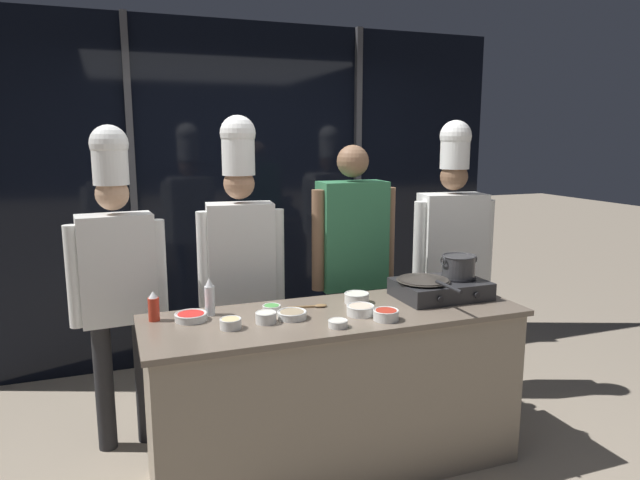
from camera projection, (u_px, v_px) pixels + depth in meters
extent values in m
plane|color=gray|center=(336.00, 466.00, 3.19)|extent=(24.00, 24.00, 0.00)
cube|color=black|center=(252.00, 194.00, 4.65)|extent=(4.33, 0.04, 2.70)
cube|color=#47474C|center=(134.00, 199.00, 4.29)|extent=(0.05, 0.05, 2.70)
cube|color=#47474C|center=(357.00, 191.00, 4.92)|extent=(0.05, 0.05, 2.70)
cube|color=gray|center=(336.00, 394.00, 3.11)|extent=(1.97, 0.64, 0.86)
cube|color=#756656|center=(336.00, 315.00, 3.03)|extent=(2.03, 0.67, 0.03)
cube|color=#28282B|center=(440.00, 289.00, 3.31)|extent=(0.51, 0.36, 0.10)
cylinder|color=black|center=(423.00, 281.00, 3.26)|extent=(0.20, 0.20, 0.01)
cylinder|color=black|center=(441.00, 299.00, 3.09)|extent=(0.03, 0.01, 0.03)
cylinder|color=black|center=(458.00, 278.00, 3.34)|extent=(0.20, 0.20, 0.01)
cylinder|color=black|center=(477.00, 295.00, 3.17)|extent=(0.03, 0.01, 0.03)
cylinder|color=#38332D|center=(423.00, 280.00, 3.26)|extent=(0.29, 0.29, 0.01)
cone|color=#38332D|center=(423.00, 277.00, 3.25)|extent=(0.31, 0.31, 0.04)
cylinder|color=black|center=(449.00, 287.00, 3.01)|extent=(0.02, 0.23, 0.02)
cylinder|color=#333335|center=(459.00, 266.00, 3.33)|extent=(0.19, 0.19, 0.12)
torus|color=#333335|center=(459.00, 256.00, 3.31)|extent=(0.19, 0.19, 0.01)
torus|color=#333335|center=(443.00, 261.00, 3.28)|extent=(0.01, 0.05, 0.05)
torus|color=#333335|center=(474.00, 259.00, 3.36)|extent=(0.01, 0.05, 0.05)
cylinder|color=white|center=(210.00, 301.00, 2.98)|extent=(0.05, 0.05, 0.16)
cone|color=white|center=(209.00, 282.00, 2.96)|extent=(0.04, 0.04, 0.04)
cylinder|color=red|center=(154.00, 309.00, 2.88)|extent=(0.06, 0.06, 0.12)
cone|color=white|center=(153.00, 295.00, 2.87)|extent=(0.05, 0.05, 0.03)
cylinder|color=white|center=(266.00, 318.00, 2.86)|extent=(0.10, 0.10, 0.05)
torus|color=white|center=(266.00, 313.00, 2.85)|extent=(0.11, 0.11, 0.01)
cylinder|color=silver|center=(266.00, 315.00, 2.85)|extent=(0.09, 0.09, 0.03)
cylinder|color=white|center=(386.00, 315.00, 2.90)|extent=(0.13, 0.13, 0.05)
torus|color=white|center=(386.00, 310.00, 2.90)|extent=(0.13, 0.13, 0.01)
cylinder|color=#B22D1E|center=(386.00, 313.00, 2.90)|extent=(0.11, 0.11, 0.03)
cylinder|color=white|center=(292.00, 315.00, 2.93)|extent=(0.15, 0.15, 0.04)
torus|color=white|center=(292.00, 312.00, 2.92)|extent=(0.15, 0.15, 0.01)
cylinder|color=#9E896B|center=(292.00, 313.00, 2.93)|extent=(0.12, 0.12, 0.02)
cylinder|color=white|center=(272.00, 309.00, 3.03)|extent=(0.10, 0.10, 0.04)
torus|color=white|center=(272.00, 306.00, 3.02)|extent=(0.10, 0.10, 0.01)
cylinder|color=#4C9E47|center=(272.00, 307.00, 3.03)|extent=(0.08, 0.08, 0.02)
cylinder|color=white|center=(357.00, 298.00, 3.20)|extent=(0.14, 0.14, 0.05)
torus|color=white|center=(357.00, 294.00, 3.20)|extent=(0.14, 0.14, 0.01)
cylinder|color=silver|center=(357.00, 296.00, 3.20)|extent=(0.11, 0.11, 0.03)
cylinder|color=white|center=(360.00, 310.00, 2.99)|extent=(0.14, 0.14, 0.05)
torus|color=white|center=(361.00, 306.00, 2.98)|extent=(0.15, 0.15, 0.01)
cylinder|color=beige|center=(361.00, 308.00, 2.98)|extent=(0.12, 0.12, 0.03)
cylinder|color=white|center=(231.00, 324.00, 2.77)|extent=(0.10, 0.10, 0.05)
torus|color=white|center=(230.00, 319.00, 2.77)|extent=(0.11, 0.11, 0.01)
cylinder|color=#E0C689|center=(231.00, 321.00, 2.77)|extent=(0.09, 0.09, 0.03)
cylinder|color=white|center=(338.00, 324.00, 2.79)|extent=(0.10, 0.10, 0.03)
torus|color=white|center=(338.00, 321.00, 2.79)|extent=(0.10, 0.10, 0.01)
cylinder|color=silver|center=(338.00, 322.00, 2.79)|extent=(0.08, 0.08, 0.02)
cylinder|color=white|center=(191.00, 317.00, 2.90)|extent=(0.16, 0.16, 0.04)
torus|color=white|center=(191.00, 314.00, 2.89)|extent=(0.17, 0.17, 0.01)
cylinder|color=red|center=(191.00, 315.00, 2.89)|extent=(0.13, 0.13, 0.02)
cube|color=olive|center=(301.00, 307.00, 3.11)|extent=(0.15, 0.04, 0.01)
ellipsoid|color=olive|center=(321.00, 306.00, 3.13)|extent=(0.08, 0.05, 0.02)
cylinder|color=#232326|center=(144.00, 380.00, 3.40)|extent=(0.11, 0.11, 0.77)
cylinder|color=#232326|center=(104.00, 387.00, 3.31)|extent=(0.11, 0.11, 0.77)
cube|color=white|center=(117.00, 269.00, 3.23)|extent=(0.42, 0.25, 0.62)
cylinder|color=white|center=(159.00, 269.00, 3.30)|extent=(0.08, 0.08, 0.57)
cylinder|color=white|center=(74.00, 277.00, 3.11)|extent=(0.08, 0.08, 0.57)
sphere|color=tan|center=(112.00, 194.00, 3.16)|extent=(0.18, 0.18, 0.18)
cylinder|color=white|center=(110.00, 164.00, 3.13)|extent=(0.19, 0.19, 0.22)
sphere|color=white|center=(109.00, 144.00, 3.11)|extent=(0.21, 0.21, 0.21)
cylinder|color=#232326|center=(261.00, 361.00, 3.66)|extent=(0.10, 0.10, 0.78)
cylinder|color=#232326|center=(226.00, 365.00, 3.61)|extent=(0.10, 0.10, 0.78)
cube|color=white|center=(241.00, 254.00, 3.51)|extent=(0.42, 0.25, 0.63)
cylinder|color=white|center=(278.00, 256.00, 3.53)|extent=(0.08, 0.08, 0.58)
cylinder|color=white|center=(204.00, 260.00, 3.42)|extent=(0.08, 0.08, 0.58)
sphere|color=#A87A5B|center=(239.00, 184.00, 3.43)|extent=(0.19, 0.19, 0.19)
cylinder|color=white|center=(238.00, 154.00, 3.40)|extent=(0.20, 0.20, 0.25)
sphere|color=white|center=(238.00, 133.00, 3.37)|extent=(0.21, 0.21, 0.21)
cylinder|color=#232326|center=(367.00, 347.00, 3.83)|extent=(0.11, 0.11, 0.85)
cylinder|color=#232326|center=(334.00, 351.00, 3.75)|extent=(0.11, 0.11, 0.85)
cube|color=#33754C|center=(352.00, 235.00, 3.65)|extent=(0.43, 0.23, 0.69)
cylinder|color=brown|center=(388.00, 236.00, 3.70)|extent=(0.09, 0.09, 0.63)
cylinder|color=brown|center=(319.00, 240.00, 3.54)|extent=(0.09, 0.09, 0.63)
sphere|color=brown|center=(353.00, 161.00, 3.57)|extent=(0.20, 0.20, 0.20)
cylinder|color=#2D3856|center=(463.00, 336.00, 4.13)|extent=(0.12, 0.12, 0.79)
cylinder|color=#2D3856|center=(431.00, 338.00, 4.08)|extent=(0.12, 0.12, 0.79)
cube|color=white|center=(451.00, 239.00, 3.97)|extent=(0.47, 0.29, 0.64)
cylinder|color=white|center=(486.00, 242.00, 3.99)|extent=(0.09, 0.09, 0.59)
cylinder|color=white|center=(420.00, 244.00, 3.89)|extent=(0.09, 0.09, 0.59)
sphere|color=brown|center=(454.00, 177.00, 3.89)|extent=(0.19, 0.19, 0.19)
cylinder|color=white|center=(455.00, 153.00, 3.87)|extent=(0.20, 0.20, 0.22)
sphere|color=white|center=(456.00, 136.00, 3.85)|extent=(0.21, 0.21, 0.21)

